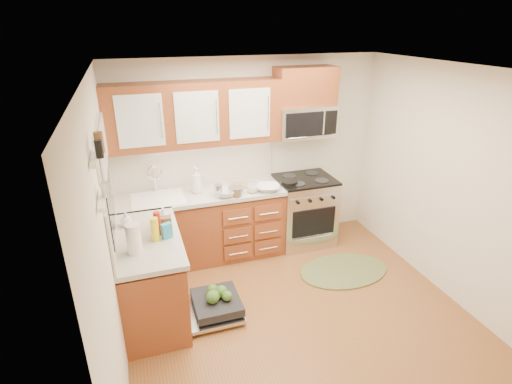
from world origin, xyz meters
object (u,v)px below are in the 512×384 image
object	(u,v)px
rug	(344,271)
paper_towel_roll	(134,239)
skillet	(289,182)
bowl_a	(268,188)
range	(304,210)
sink	(159,208)
dishwasher	(213,306)
bowl_b	(226,193)
cutting_board	(242,185)
microwave	(304,121)
stock_pot	(236,191)
upper_cabinets	(194,114)
cup	(252,189)

from	to	relation	value
rug	paper_towel_roll	size ratio (longest dim) A/B	3.91
skillet	bowl_a	size ratio (longest dim) A/B	0.80
range	skillet	bearing A→B (deg)	-159.38
sink	rug	bearing A→B (deg)	-22.05
sink	bowl_a	world-z (taller)	bowl_a
dishwasher	bowl_b	distance (m)	1.35
dishwasher	rug	world-z (taller)	dishwasher
bowl_b	sink	bearing A→B (deg)	167.88
rug	range	bearing A→B (deg)	101.66
cutting_board	dishwasher	bearing A→B (deg)	-119.36
sink	skillet	size ratio (longest dim) A/B	2.69
cutting_board	bowl_b	size ratio (longest dim) A/B	1.04
dishwasher	bowl_b	world-z (taller)	bowl_b
skillet	sink	bearing A→B (deg)	176.69
microwave	sink	distance (m)	2.13
dishwasher	stock_pot	distance (m)	1.38
microwave	bowl_a	size ratio (longest dim) A/B	2.65
rug	skillet	world-z (taller)	skillet
paper_towel_roll	bowl_b	size ratio (longest dim) A/B	1.07
dishwasher	paper_towel_roll	size ratio (longest dim) A/B	2.42
microwave	rug	bearing A→B (deg)	-79.73
stock_pot	skillet	bearing A→B (deg)	8.08
microwave	rug	world-z (taller)	microwave
microwave	skillet	world-z (taller)	microwave
skillet	bowl_b	size ratio (longest dim) A/B	0.85
paper_towel_roll	rug	bearing A→B (deg)	7.24
upper_cabinets	bowl_a	distance (m)	1.27
stock_pot	cup	distance (m)	0.22
stock_pot	bowl_a	world-z (taller)	stock_pot
rug	bowl_a	bearing A→B (deg)	138.38
sink	dishwasher	bearing A→B (deg)	-70.80
bowl_a	microwave	bearing A→B (deg)	26.89
cutting_board	bowl_b	bearing A→B (deg)	-137.48
stock_pot	cutting_board	distance (m)	0.32
stock_pot	cup	world-z (taller)	stock_pot
dishwasher	bowl_a	world-z (taller)	bowl_a
range	dishwasher	world-z (taller)	range
microwave	skillet	size ratio (longest dim) A/B	3.30
upper_cabinets	bowl_a	size ratio (longest dim) A/B	7.15
skillet	cutting_board	bearing A→B (deg)	163.23
stock_pot	rug	bearing A→B (deg)	-28.69
sink	cup	distance (m)	1.16
cutting_board	skillet	bearing A→B (deg)	-16.77
cutting_board	range	bearing A→B (deg)	-4.68
range	paper_towel_roll	xyz separation A→B (m)	(-2.24, -1.17, 0.59)
bowl_b	upper_cabinets	bearing A→B (deg)	129.40
cutting_board	paper_towel_roll	world-z (taller)	paper_towel_roll
stock_pot	paper_towel_roll	size ratio (longest dim) A/B	0.65
range	microwave	distance (m)	1.23
skillet	bowl_a	distance (m)	0.32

